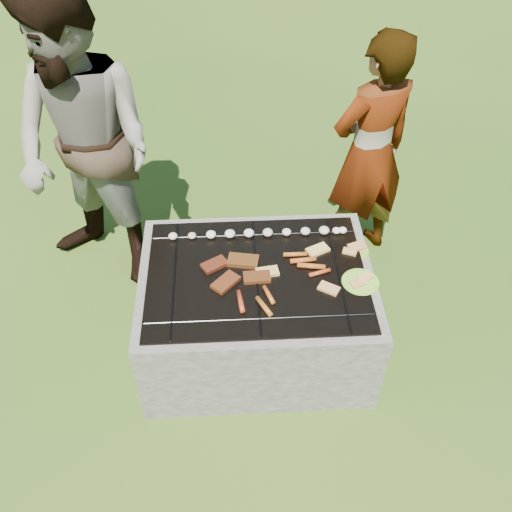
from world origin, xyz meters
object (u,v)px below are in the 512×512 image
(plate_near, at_px, (361,282))
(bystander, at_px, (86,150))
(fire_pit, at_px, (256,313))
(plate_far, at_px, (353,250))
(cook, at_px, (370,153))

(plate_near, bearing_deg, bystander, 151.90)
(fire_pit, relative_size, plate_far, 5.93)
(plate_far, relative_size, bystander, 0.11)
(cook, bearing_deg, bystander, -19.28)
(cook, relative_size, bystander, 0.83)
(fire_pit, bearing_deg, cook, 47.59)
(plate_near, height_order, bystander, bystander)
(plate_far, relative_size, cook, 0.14)
(plate_far, relative_size, plate_near, 0.82)
(fire_pit, height_order, plate_near, plate_near)
(plate_near, bearing_deg, cook, 77.42)
(plate_far, distance_m, plate_near, 0.25)
(fire_pit, bearing_deg, bystander, 143.13)
(plate_near, bearing_deg, fire_pit, 170.86)
(plate_far, bearing_deg, bystander, 159.72)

